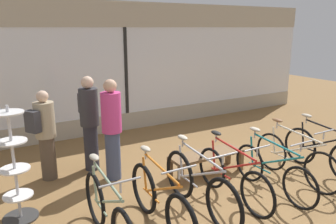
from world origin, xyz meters
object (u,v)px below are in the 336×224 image
bicycle_center_right (272,171)px  customer_near_rack (45,133)px  bicycle_far_left (108,215)px  accessory_rack (15,174)px  customer_by_window (89,120)px  bicycle_right (294,159)px  bicycle_center (232,177)px  bicycle_far_right (322,152)px  bicycle_left (160,202)px  display_bench (207,157)px  customer_mid_floor (112,128)px  bicycle_center_left (199,187)px

bicycle_center_right → customer_near_rack: (-3.01, 2.30, 0.47)m
bicycle_far_left → bicycle_center_right: 2.72m
accessory_rack → customer_by_window: customer_by_window is taller
bicycle_center_right → bicycle_right: bicycle_right is taller
bicycle_center_right → bicycle_right: size_ratio=0.96×
bicycle_center → accessory_rack: accessory_rack is taller
bicycle_far_right → accessory_rack: accessory_rack is taller
customer_near_rack → bicycle_center_right: bearing=-37.4°
bicycle_center_right → customer_near_rack: 3.82m
bicycle_far_left → bicycle_left: (0.70, -0.04, -0.01)m
display_bench → customer_near_rack: size_ratio=0.89×
bicycle_right → customer_mid_floor: customer_mid_floor is taller
bicycle_far_left → customer_mid_floor: size_ratio=1.00×
bicycle_far_right → bicycle_far_left: bearing=-179.3°
accessory_rack → customer_mid_floor: customer_mid_floor is taller
bicycle_right → customer_near_rack: size_ratio=1.12×
customer_mid_floor → customer_near_rack: bearing=151.3°
bicycle_center_left → bicycle_center: bicycle_center_left is taller
bicycle_center_left → bicycle_right: 2.02m
bicycle_far_right → accessory_rack: bearing=167.4°
bicycle_right → bicycle_center_right: bearing=-169.1°
bicycle_far_right → customer_by_window: size_ratio=0.96×
bicycle_far_left → bicycle_left: bicycle_far_left is taller
customer_mid_floor → bicycle_far_right: bearing=-26.0°
bicycle_center_right → customer_mid_floor: (-2.01, 1.75, 0.56)m
bicycle_far_left → bicycle_far_right: bearing=0.7°
bicycle_center → display_bench: size_ratio=1.23×
display_bench → customer_near_rack: bearing=154.3°
accessory_rack → customer_by_window: (1.38, 1.13, 0.28)m
customer_mid_floor → customer_by_window: bearing=109.5°
bicycle_far_left → customer_near_rack: size_ratio=1.12×
bicycle_right → display_bench: bearing=140.5°
customer_near_rack → bicycle_far_left: bearing=-82.5°
bicycle_far_left → bicycle_right: (3.39, 0.08, -0.01)m
bicycle_far_left → bicycle_far_right: size_ratio=1.04×
bicycle_center → customer_mid_floor: 2.15m
bicycle_center_left → customer_near_rack: customer_near_rack is taller
bicycle_left → bicycle_far_right: bicycle_left is taller
bicycle_far_right → bicycle_right: bearing=177.7°
bicycle_left → customer_near_rack: size_ratio=1.11×
customer_by_window → bicycle_center: bearing=-55.7°
customer_near_rack → accessory_rack: bearing=-118.3°
bicycle_center_left → accessory_rack: bearing=153.6°
bicycle_center_left → customer_mid_floor: (-0.67, 1.65, 0.53)m
customer_by_window → bicycle_center_left: bearing=-68.7°
bicycle_center_left → customer_near_rack: 2.80m
bicycle_left → bicycle_center_left: size_ratio=0.95×
bicycle_left → customer_near_rack: bearing=113.5°
bicycle_left → accessory_rack: 2.00m
bicycle_left → bicycle_center_right: bicycle_left is taller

